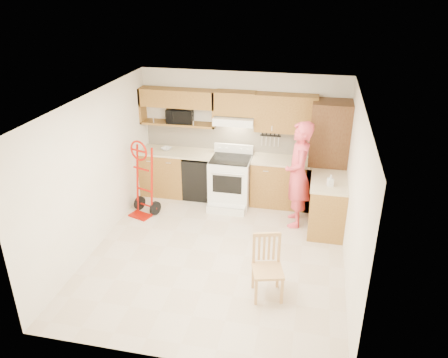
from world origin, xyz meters
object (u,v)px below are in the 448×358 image
(range, at_px, (230,178))
(hand_truck, at_px, (141,182))
(microwave, at_px, (180,115))
(person, at_px, (298,175))
(dining_chair, at_px, (268,269))

(range, bearing_deg, hand_truck, -154.39)
(microwave, bearing_deg, hand_truck, -118.74)
(person, height_order, hand_truck, person)
(microwave, height_order, person, person)
(range, bearing_deg, microwave, 160.14)
(hand_truck, relative_size, dining_chair, 1.45)
(microwave, xyz_separation_m, person, (2.37, -0.84, -0.67))
(microwave, distance_m, hand_truck, 1.54)
(person, distance_m, hand_truck, 2.84)
(hand_truck, bearing_deg, dining_chair, -15.84)
(range, xyz_separation_m, dining_chair, (1.05, -2.57, -0.11))
(person, height_order, dining_chair, person)
(dining_chair, bearing_deg, range, 96.92)
(person, xyz_separation_m, hand_truck, (-2.81, -0.27, -0.30))
(microwave, xyz_separation_m, range, (1.08, -0.39, -1.07))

